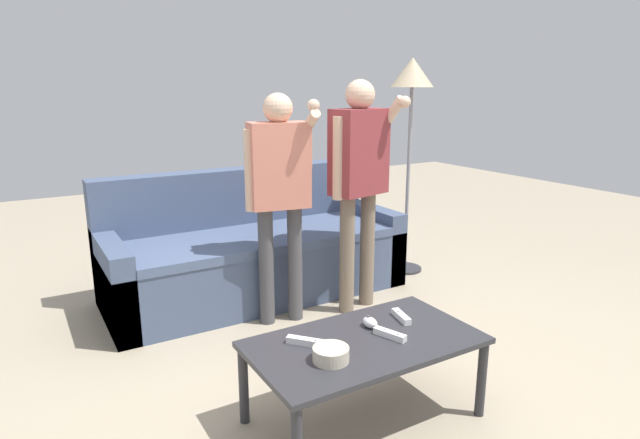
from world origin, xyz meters
name	(u,v)px	position (x,y,z in m)	size (l,w,h in m)	color
ground_plane	(360,379)	(0.00, 0.00, 0.00)	(12.00, 12.00, 0.00)	tan
couch	(253,253)	(0.02, 1.41, 0.30)	(2.11, 0.84, 0.89)	#475675
coffee_table	(365,349)	(-0.18, -0.28, 0.35)	(1.03, 0.57, 0.39)	#2D2D33
snack_bowl	(331,354)	(-0.41, -0.36, 0.42)	(0.15, 0.15, 0.06)	beige
game_remote_nunchuk	(370,322)	(-0.08, -0.19, 0.42)	(0.06, 0.09, 0.05)	white
floor_lamp	(412,90)	(1.30, 1.22, 1.46)	(0.33, 0.33, 1.70)	#2D2D33
player_right	(359,169)	(0.52, 0.79, 0.96)	(0.49, 0.34, 1.53)	#756656
player_center	(279,183)	(-0.03, 0.86, 0.91)	(0.43, 0.35, 1.45)	#47474C
game_remote_wand_near	(401,316)	(0.09, -0.19, 0.41)	(0.07, 0.15, 0.03)	white
game_remote_wand_far	(390,334)	(-0.07, -0.32, 0.41)	(0.09, 0.16, 0.03)	white
game_remote_wand_spare	(305,341)	(-0.43, -0.18, 0.41)	(0.13, 0.15, 0.03)	white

